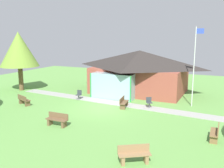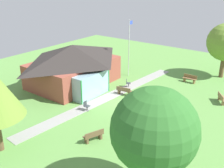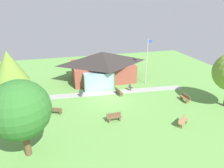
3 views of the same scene
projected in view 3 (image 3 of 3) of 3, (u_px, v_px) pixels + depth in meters
ground_plane at (111, 99)px, 24.68m from camera, size 44.00×44.00×0.00m
pavilion at (102, 66)px, 30.13m from camera, size 9.88×7.85×4.30m
footpath at (107, 93)px, 26.41m from camera, size 20.68×2.97×0.03m
flagpole at (147, 60)px, 28.27m from camera, size 0.64×0.08×6.47m
bench_rear_near_path at (119, 92)px, 25.77m from camera, size 0.68×1.55×0.84m
bench_front_right at (183, 122)px, 19.37m from camera, size 1.49×1.19×0.84m
bench_mid_left at (55, 111)px, 21.29m from camera, size 1.56×0.94×0.84m
bench_front_center at (114, 117)px, 20.07m from camera, size 1.51×0.47×0.84m
bench_lawn_far_right at (185, 98)px, 24.06m from camera, size 0.47×1.51×0.84m
patio_chair_lawn_spare at (130, 88)px, 26.95m from camera, size 0.60×0.60×0.86m
patio_chair_west at (81, 94)px, 25.24m from camera, size 0.48×0.48×0.86m
tree_west_hedge at (9, 67)px, 22.59m from camera, size 4.00×4.00×6.17m
tree_lawn_corner at (20, 110)px, 14.28m from camera, size 4.38×4.38×6.19m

